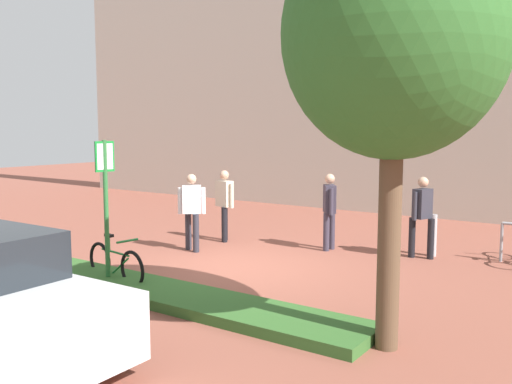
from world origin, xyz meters
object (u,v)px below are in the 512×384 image
object	(u,v)px
person_suited_navy	(329,207)
person_shirt_white	(192,207)
tree_sidewalk	(395,36)
person_shirt_blue	(225,201)
bollard_steel	(433,235)
person_suited_dark	(422,212)
bike_at_sign	(116,264)
parking_sign_post	(106,192)

from	to	relation	value
person_suited_navy	person_shirt_white	size ratio (longest dim) A/B	1.00
tree_sidewalk	person_shirt_blue	world-z (taller)	tree_sidewalk
bollard_steel	person_shirt_blue	distance (m)	4.84
bollard_steel	person_suited_dark	size ratio (longest dim) A/B	0.52
bike_at_sign	person_shirt_blue	bearing A→B (deg)	99.79
tree_sidewalk	person_suited_dark	size ratio (longest dim) A/B	3.08
bollard_steel	person_suited_navy	xyz separation A→B (m)	(-2.10, -0.74, 0.53)
parking_sign_post	person_shirt_white	xyz separation A→B (m)	(-0.64, 2.93, -0.66)
bollard_steel	person_suited_dark	bearing A→B (deg)	-112.42
bike_at_sign	person_shirt_blue	xyz separation A→B (m)	(-0.69, 4.01, 0.63)
tree_sidewalk	person_suited_navy	world-z (taller)	tree_sidewalk
parking_sign_post	tree_sidewalk	bearing A→B (deg)	1.30
bike_at_sign	person_shirt_blue	world-z (taller)	person_shirt_blue
tree_sidewalk	person_suited_navy	size ratio (longest dim) A/B	3.08
person_suited_dark	person_suited_navy	distance (m)	2.00
tree_sidewalk	person_shirt_white	xyz separation A→B (m)	(-5.68, 2.82, -2.81)
parking_sign_post	person_suited_dark	distance (m)	6.43
tree_sidewalk	person_suited_dark	xyz separation A→B (m)	(-1.25, 5.04, -2.81)
parking_sign_post	bollard_steel	xyz separation A→B (m)	(3.93, 5.49, -1.20)
person_shirt_white	person_suited_dark	bearing A→B (deg)	26.65
person_shirt_blue	bollard_steel	bearing A→B (deg)	15.52
tree_sidewalk	bike_at_sign	bearing A→B (deg)	179.15
parking_sign_post	person_suited_navy	xyz separation A→B (m)	(1.83, 4.75, -0.66)
tree_sidewalk	bollard_steel	world-z (taller)	tree_sidewalk
bike_at_sign	bollard_steel	bearing A→B (deg)	53.33
bike_at_sign	person_shirt_white	world-z (taller)	person_shirt_white
bollard_steel	person_suited_dark	distance (m)	0.65
person_shirt_blue	bike_at_sign	bearing A→B (deg)	-80.21
bollard_steel	parking_sign_post	bearing A→B (deg)	-125.57
person_suited_navy	tree_sidewalk	bearing A→B (deg)	-55.31
person_shirt_white	person_shirt_blue	size ratio (longest dim) A/B	1.00
person_suited_dark	parking_sign_post	bearing A→B (deg)	-126.32
bike_at_sign	person_shirt_blue	size ratio (longest dim) A/B	0.97
tree_sidewalk	person_shirt_blue	distance (m)	7.59
parking_sign_post	person_shirt_white	distance (m)	3.07
bike_at_sign	person_shirt_white	distance (m)	2.88
person_suited_dark	bike_at_sign	bearing A→B (deg)	-127.49
person_suited_navy	person_shirt_white	distance (m)	3.07
parking_sign_post	person_shirt_blue	size ratio (longest dim) A/B	1.47
parking_sign_post	bike_at_sign	world-z (taller)	parking_sign_post
bike_at_sign	bollard_steel	xyz separation A→B (m)	(3.95, 5.30, 0.10)
tree_sidewalk	bollard_steel	size ratio (longest dim) A/B	5.88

